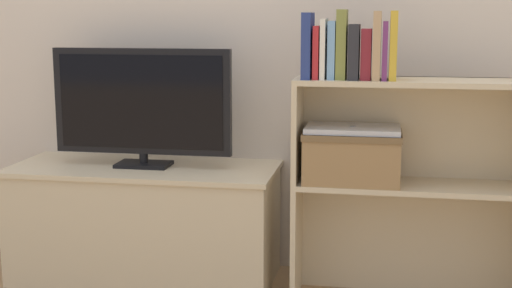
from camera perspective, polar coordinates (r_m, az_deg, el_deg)
tv_stand at (r=3.07m, az=-8.83°, el=-6.19°), size 1.11×0.47×0.49m
tv at (r=2.96m, az=-9.11°, el=3.18°), size 0.75×0.14×0.49m
bookshelf_lower_tier at (r=2.86m, az=12.09°, el=-6.35°), size 0.88×0.27×0.48m
bookshelf_upper_tier at (r=2.77m, az=12.42°, el=2.25°), size 0.88×0.27×0.39m
book_navy at (r=2.67m, az=4.16°, el=7.85°), size 0.03×0.16×0.24m
book_crimson at (r=2.67m, az=4.91°, el=7.31°), size 0.02×0.14×0.19m
book_ivory at (r=2.67m, az=5.45°, el=7.58°), size 0.02×0.14×0.22m
book_skyblue at (r=2.67m, az=6.11°, el=7.48°), size 0.03×0.13×0.21m
book_olive at (r=2.66m, az=6.88°, el=7.91°), size 0.04×0.13×0.25m
book_charcoal at (r=2.66m, az=7.84°, el=7.31°), size 0.04×0.15×0.20m
book_maroon at (r=2.66m, az=8.81°, el=7.11°), size 0.04×0.13×0.18m
book_tan at (r=2.66m, az=9.65°, el=7.77°), size 0.03×0.16×0.25m
book_plum at (r=2.66m, az=10.28°, el=7.36°), size 0.02×0.14×0.21m
book_mustard at (r=2.66m, az=10.93°, el=7.74°), size 0.03×0.14×0.25m
storage_basket_left at (r=2.72m, az=7.70°, el=-0.82°), size 0.37×0.24×0.19m
laptop at (r=2.71m, az=7.75°, el=1.20°), size 0.35×0.22×0.02m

